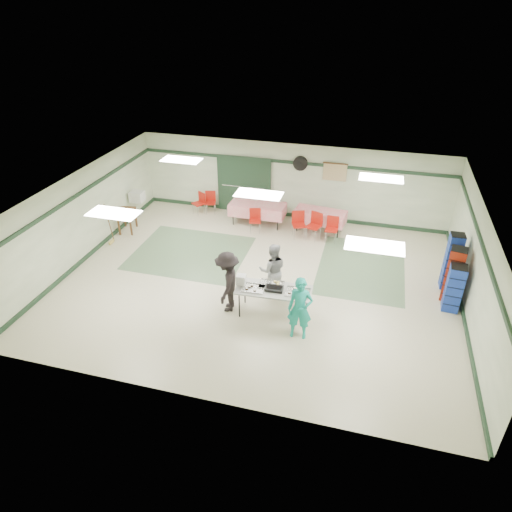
% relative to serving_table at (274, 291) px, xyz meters
% --- Properties ---
extents(floor, '(11.00, 11.00, 0.00)m').
position_rel_serving_table_xyz_m(floor, '(-0.76, 1.36, -0.72)').
color(floor, beige).
rests_on(floor, ground).
extents(ceiling, '(11.00, 11.00, 0.00)m').
position_rel_serving_table_xyz_m(ceiling, '(-0.76, 1.36, 1.98)').
color(ceiling, silver).
rests_on(ceiling, wall_back).
extents(wall_back, '(11.00, 0.00, 11.00)m').
position_rel_serving_table_xyz_m(wall_back, '(-0.76, 5.86, 0.63)').
color(wall_back, silver).
rests_on(wall_back, floor).
extents(wall_front, '(11.00, 0.00, 11.00)m').
position_rel_serving_table_xyz_m(wall_front, '(-0.76, -3.14, 0.63)').
color(wall_front, silver).
rests_on(wall_front, floor).
extents(wall_left, '(0.00, 9.00, 9.00)m').
position_rel_serving_table_xyz_m(wall_left, '(-6.26, 1.36, 0.63)').
color(wall_left, silver).
rests_on(wall_left, floor).
extents(wall_right, '(0.00, 9.00, 9.00)m').
position_rel_serving_table_xyz_m(wall_right, '(4.74, 1.36, 0.63)').
color(wall_right, silver).
rests_on(wall_right, floor).
extents(trim_back, '(11.00, 0.06, 0.10)m').
position_rel_serving_table_xyz_m(trim_back, '(-0.76, 5.83, 1.33)').
color(trim_back, '#1C3422').
rests_on(trim_back, wall_back).
extents(baseboard_back, '(11.00, 0.06, 0.12)m').
position_rel_serving_table_xyz_m(baseboard_back, '(-0.76, 5.83, -0.66)').
color(baseboard_back, '#1C3422').
rests_on(baseboard_back, floor).
extents(trim_left, '(0.06, 9.00, 0.10)m').
position_rel_serving_table_xyz_m(trim_left, '(-6.23, 1.36, 1.33)').
color(trim_left, '#1C3422').
rests_on(trim_left, wall_back).
extents(baseboard_left, '(0.06, 9.00, 0.12)m').
position_rel_serving_table_xyz_m(baseboard_left, '(-6.23, 1.36, -0.66)').
color(baseboard_left, '#1C3422').
rests_on(baseboard_left, floor).
extents(trim_right, '(0.06, 9.00, 0.10)m').
position_rel_serving_table_xyz_m(trim_right, '(4.71, 1.36, 1.33)').
color(trim_right, '#1C3422').
rests_on(trim_right, wall_back).
extents(baseboard_right, '(0.06, 9.00, 0.12)m').
position_rel_serving_table_xyz_m(baseboard_right, '(4.71, 1.36, -0.66)').
color(baseboard_right, '#1C3422').
rests_on(baseboard_right, floor).
extents(green_patch_a, '(3.50, 3.00, 0.01)m').
position_rel_serving_table_xyz_m(green_patch_a, '(-3.26, 2.36, -0.71)').
color(green_patch_a, '#607F5C').
rests_on(green_patch_a, floor).
extents(green_patch_b, '(2.50, 3.50, 0.01)m').
position_rel_serving_table_xyz_m(green_patch_b, '(2.04, 2.86, -0.71)').
color(green_patch_b, '#607F5C').
rests_on(green_patch_b, floor).
extents(double_door_left, '(0.90, 0.06, 2.10)m').
position_rel_serving_table_xyz_m(double_door_left, '(-2.96, 5.80, 0.33)').
color(double_door_left, gray).
rests_on(double_door_left, floor).
extents(double_door_right, '(0.90, 0.06, 2.10)m').
position_rel_serving_table_xyz_m(double_door_right, '(-2.01, 5.80, 0.33)').
color(double_door_right, gray).
rests_on(double_door_right, floor).
extents(door_frame, '(2.00, 0.03, 2.15)m').
position_rel_serving_table_xyz_m(door_frame, '(-2.49, 5.78, 0.33)').
color(door_frame, '#1C3422').
rests_on(door_frame, floor).
extents(wall_fan, '(0.50, 0.10, 0.50)m').
position_rel_serving_table_xyz_m(wall_fan, '(-0.46, 5.80, 1.33)').
color(wall_fan, black).
rests_on(wall_fan, wall_back).
extents(scroll_banner, '(0.80, 0.02, 0.60)m').
position_rel_serving_table_xyz_m(scroll_banner, '(0.74, 5.80, 1.13)').
color(scroll_banner, tan).
rests_on(scroll_banner, wall_back).
extents(serving_table, '(1.93, 0.87, 0.76)m').
position_rel_serving_table_xyz_m(serving_table, '(0.00, 0.00, 0.00)').
color(serving_table, '#AAAAA5').
rests_on(serving_table, floor).
extents(sheet_tray_right, '(0.62, 0.48, 0.02)m').
position_rel_serving_table_xyz_m(sheet_tray_right, '(0.60, -0.00, 0.05)').
color(sheet_tray_right, silver).
rests_on(sheet_tray_right, serving_table).
extents(sheet_tray_mid, '(0.63, 0.49, 0.02)m').
position_rel_serving_table_xyz_m(sheet_tray_mid, '(-0.10, 0.14, 0.05)').
color(sheet_tray_mid, silver).
rests_on(sheet_tray_mid, serving_table).
extents(sheet_tray_left, '(0.58, 0.45, 0.02)m').
position_rel_serving_table_xyz_m(sheet_tray_left, '(-0.50, -0.12, 0.05)').
color(sheet_tray_left, silver).
rests_on(sheet_tray_left, serving_table).
extents(baking_pan, '(0.46, 0.30, 0.08)m').
position_rel_serving_table_xyz_m(baking_pan, '(0.01, -0.02, 0.08)').
color(baking_pan, black).
rests_on(baking_pan, serving_table).
extents(foam_box_stack, '(0.24, 0.22, 0.26)m').
position_rel_serving_table_xyz_m(foam_box_stack, '(-0.85, 0.01, 0.17)').
color(foam_box_stack, white).
rests_on(foam_box_stack, serving_table).
extents(volunteer_teal, '(0.62, 0.43, 1.61)m').
position_rel_serving_table_xyz_m(volunteer_teal, '(0.79, -0.68, 0.09)').
color(volunteer_teal, teal).
rests_on(volunteer_teal, floor).
extents(volunteer_grey, '(0.89, 0.78, 1.55)m').
position_rel_serving_table_xyz_m(volunteer_grey, '(-0.23, 0.84, 0.06)').
color(volunteer_grey, gray).
rests_on(volunteer_grey, floor).
extents(volunteer_dark, '(0.74, 1.14, 1.67)m').
position_rel_serving_table_xyz_m(volunteer_dark, '(-1.18, -0.09, 0.12)').
color(volunteer_dark, black).
rests_on(volunteer_dark, floor).
extents(dining_table_a, '(1.79, 0.97, 0.77)m').
position_rel_serving_table_xyz_m(dining_table_a, '(0.45, 4.93, -0.15)').
color(dining_table_a, red).
rests_on(dining_table_a, floor).
extents(dining_table_b, '(1.93, 0.87, 0.77)m').
position_rel_serving_table_xyz_m(dining_table_b, '(-1.75, 4.93, -0.15)').
color(dining_table_b, red).
rests_on(dining_table_b, floor).
extents(chair_a, '(0.55, 0.55, 0.92)m').
position_rel_serving_table_xyz_m(chair_a, '(0.38, 4.37, -0.15)').
color(chair_a, '#B01E0E').
rests_on(chair_a, floor).
extents(chair_b, '(0.54, 0.54, 0.90)m').
position_rel_serving_table_xyz_m(chair_b, '(-0.18, 4.37, -0.17)').
color(chair_b, '#B01E0E').
rests_on(chair_b, floor).
extents(chair_c, '(0.40, 0.41, 0.85)m').
position_rel_serving_table_xyz_m(chair_c, '(0.94, 4.37, -0.20)').
color(chair_c, '#B01E0E').
rests_on(chair_c, floor).
extents(chair_d, '(0.46, 0.46, 0.82)m').
position_rel_serving_table_xyz_m(chair_d, '(-1.68, 4.36, -0.22)').
color(chair_d, '#B01E0E').
rests_on(chair_d, floor).
extents(chair_loose_a, '(0.47, 0.47, 0.81)m').
position_rel_serving_table_xyz_m(chair_loose_a, '(-3.67, 5.41, -0.22)').
color(chair_loose_a, '#B01E0E').
rests_on(chair_loose_a, floor).
extents(chair_loose_b, '(0.53, 0.53, 0.82)m').
position_rel_serving_table_xyz_m(chair_loose_b, '(-4.01, 5.20, -0.22)').
color(chair_loose_b, '#B01E0E').
rests_on(chair_loose_b, floor).
extents(crate_stack_blue_a, '(0.38, 0.38, 1.67)m').
position_rel_serving_table_xyz_m(crate_stack_blue_a, '(4.39, 2.45, 0.12)').
color(crate_stack_blue_a, '#1B39A6').
rests_on(crate_stack_blue_a, floor).
extents(crate_stack_red, '(0.47, 0.47, 1.55)m').
position_rel_serving_table_xyz_m(crate_stack_red, '(4.39, 1.87, 0.06)').
color(crate_stack_red, maroon).
rests_on(crate_stack_red, floor).
extents(crate_stack_blue_b, '(0.43, 0.43, 1.31)m').
position_rel_serving_table_xyz_m(crate_stack_blue_b, '(4.39, 1.40, -0.06)').
color(crate_stack_blue_b, '#1B39A6').
rests_on(crate_stack_blue_b, floor).
extents(printer_table, '(0.66, 0.87, 0.74)m').
position_rel_serving_table_xyz_m(printer_table, '(-5.91, 3.23, -0.09)').
color(printer_table, brown).
rests_on(printer_table, floor).
extents(office_printer, '(0.46, 0.40, 0.36)m').
position_rel_serving_table_xyz_m(office_printer, '(-5.91, 4.08, 0.21)').
color(office_printer, silver).
rests_on(office_printer, printer_table).
extents(broom, '(0.05, 0.23, 1.39)m').
position_rel_serving_table_xyz_m(broom, '(-5.99, 2.30, 0.01)').
color(broom, brown).
rests_on(broom, floor).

